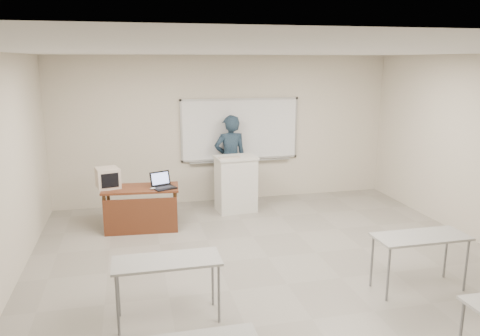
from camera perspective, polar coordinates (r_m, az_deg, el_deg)
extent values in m
cube|color=gray|center=(6.42, 5.76, -13.94)|extent=(7.00, 8.00, 0.01)
cube|color=white|center=(9.73, 0.02, 4.75)|extent=(2.40, 0.03, 1.20)
cube|color=#B7BABC|center=(9.65, 0.03, 8.39)|extent=(2.48, 0.04, 0.04)
cube|color=#B7BABC|center=(9.83, 0.03, 1.16)|extent=(2.48, 0.04, 0.04)
cube|color=#B7BABC|center=(9.52, -7.16, 4.46)|extent=(0.04, 0.04, 1.28)
cube|color=#B7BABC|center=(10.07, 6.82, 4.94)|extent=(0.04, 0.04, 1.28)
cube|color=#B7BABC|center=(9.79, 0.09, 0.88)|extent=(2.16, 0.07, 0.02)
cube|color=gray|center=(5.37, -8.92, -11.14)|extent=(1.20, 0.50, 0.03)
cylinder|color=slate|center=(5.35, -14.72, -15.91)|extent=(0.03, 0.03, 0.70)
cylinder|color=slate|center=(5.41, -2.59, -15.09)|extent=(0.03, 0.03, 0.70)
cylinder|color=slate|center=(5.70, -14.64, -13.99)|extent=(0.03, 0.03, 0.70)
cylinder|color=slate|center=(5.76, -3.35, -13.25)|extent=(0.03, 0.03, 0.70)
cube|color=gray|center=(6.41, 21.20, -7.82)|extent=(1.20, 0.50, 0.03)
cylinder|color=slate|center=(6.11, 17.62, -12.28)|extent=(0.03, 0.03, 0.70)
cylinder|color=slate|center=(6.71, 25.86, -10.67)|extent=(0.03, 0.03, 0.70)
cylinder|color=slate|center=(6.42, 15.78, -10.88)|extent=(0.03, 0.03, 0.70)
cylinder|color=slate|center=(7.00, 23.80, -9.50)|extent=(0.03, 0.03, 0.70)
cylinder|color=slate|center=(5.18, 25.30, -17.81)|extent=(0.03, 0.03, 0.70)
cube|color=brown|center=(8.28, -12.03, -2.44)|extent=(1.29, 0.65, 0.04)
cube|color=brown|center=(8.11, -11.83, -5.84)|extent=(1.23, 0.03, 0.63)
cylinder|color=#3D230F|center=(8.15, -16.00, -5.68)|extent=(0.06, 0.06, 0.71)
cylinder|color=#3D230F|center=(8.17, -7.72, -5.24)|extent=(0.06, 0.06, 0.71)
cylinder|color=#3D230F|center=(8.65, -15.86, -4.58)|extent=(0.06, 0.06, 0.71)
cylinder|color=#3D230F|center=(8.67, -8.07, -4.17)|extent=(0.06, 0.06, 0.71)
cube|color=silver|center=(9.13, -0.51, -2.07)|extent=(0.73, 0.52, 1.05)
cube|color=silver|center=(9.00, -0.52, 1.28)|extent=(0.77, 0.56, 0.04)
cube|color=#C1AF9E|center=(8.39, -15.87, -1.12)|extent=(0.36, 0.38, 0.34)
cube|color=#C1AF9E|center=(8.19, -15.93, -1.47)|extent=(0.38, 0.04, 0.36)
cube|color=black|center=(8.17, -15.93, -1.51)|extent=(0.29, 0.01, 0.25)
cube|color=black|center=(8.12, -9.18, -2.42)|extent=(0.37, 0.27, 0.02)
cube|color=black|center=(8.10, -9.18, -2.34)|extent=(0.30, 0.15, 0.01)
cube|color=black|center=(8.24, -9.30, -1.22)|extent=(0.37, 0.08, 0.25)
cube|color=#909FE3|center=(8.24, -9.30, -1.22)|extent=(0.31, 0.06, 0.19)
ellipsoid|color=#979B9F|center=(8.09, -10.59, -2.48)|extent=(0.11, 0.08, 0.04)
cube|color=#C1AF9E|center=(8.85, -1.29, 1.28)|extent=(0.41, 0.16, 0.02)
imported|color=black|center=(9.59, -1.18, 1.06)|extent=(0.68, 0.46, 1.83)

